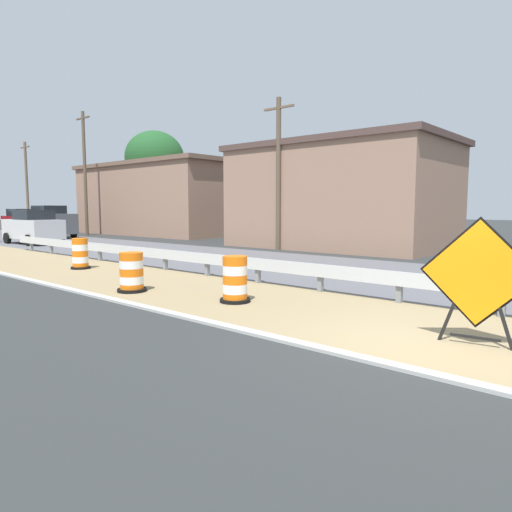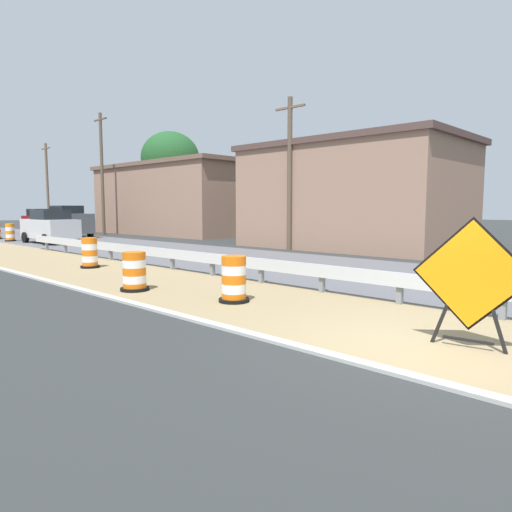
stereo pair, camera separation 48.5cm
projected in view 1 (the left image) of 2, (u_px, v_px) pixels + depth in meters
name	position (u px, v px, depth m)	size (l,w,h in m)	color
ground_plane	(425.00, 345.00, 7.15)	(160.00, 160.00, 0.00)	#2B2D2D
median_dirt_strip	(445.00, 333.00, 7.80)	(4.14, 120.00, 0.01)	#8E7A56
curb_near_edge	(389.00, 366.00, 6.17)	(0.20, 120.00, 0.11)	#ADADA8
guardrail_median	(447.00, 285.00, 9.52)	(0.18, 41.59, 0.71)	silver
warning_sign_diamond	(478.00, 277.00, 7.02)	(0.28, 1.70, 2.00)	black
traffic_barrel_nearest	(235.00, 281.00, 10.34)	(0.69, 0.69, 1.04)	orange
traffic_barrel_close	(132.00, 274.00, 11.64)	(0.73, 0.73, 1.00)	orange
traffic_barrel_mid	(80.00, 255.00, 15.97)	(0.66, 0.66, 1.07)	orange
car_trailing_near_lane	(50.00, 222.00, 32.42)	(2.10, 4.74, 2.26)	#4C5156
car_lead_far_lane	(33.00, 227.00, 26.91)	(2.07, 4.32, 1.98)	silver
car_mid_far_lane	(23.00, 222.00, 36.21)	(2.10, 4.48, 2.01)	maroon
roadside_shop_near	(341.00, 196.00, 24.58)	(7.08, 11.27, 5.48)	#93705B
roadside_shop_far	(169.00, 199.00, 37.60)	(8.73, 14.95, 5.58)	#93705B
utility_pole_near	(278.00, 172.00, 22.81)	(0.24, 1.80, 7.46)	brown
utility_pole_mid	(85.00, 172.00, 35.01)	(0.24, 1.80, 9.31)	brown
utility_pole_far	(27.00, 184.00, 44.45)	(0.24, 1.80, 8.37)	brown
tree_roadside	(155.00, 158.00, 36.04)	(4.57, 4.57, 8.06)	#4C3D2D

